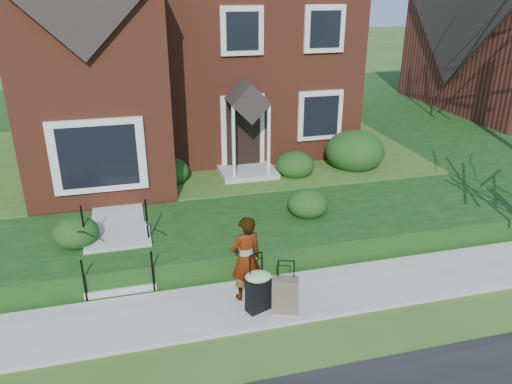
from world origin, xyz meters
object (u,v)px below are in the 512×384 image
object	(u,v)px
front_steps	(119,254)
suitcase_olive	(285,295)
woman	(246,258)
suitcase_black	(258,289)

from	to	relation	value
front_steps	suitcase_olive	world-z (taller)	front_steps
woman	suitcase_olive	size ratio (longest dim) A/B	1.65
front_steps	woman	xyz separation A→B (m)	(2.39, -1.66, 0.48)
woman	suitcase_black	size ratio (longest dim) A/B	1.46
suitcase_olive	front_steps	bearing A→B (deg)	162.38
front_steps	woman	distance (m)	2.95
suitcase_olive	woman	bearing A→B (deg)	153.83
front_steps	suitcase_olive	xyz separation A→B (m)	(2.99, -2.29, -0.04)
woman	suitcase_olive	bearing A→B (deg)	120.29
front_steps	woman	size ratio (longest dim) A/B	1.16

